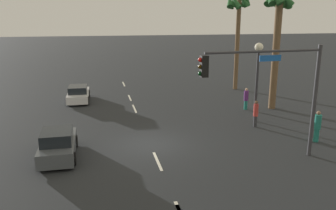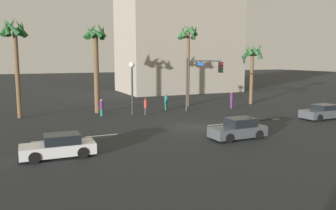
# 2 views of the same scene
# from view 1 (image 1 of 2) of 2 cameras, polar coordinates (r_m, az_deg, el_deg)

# --- Properties ---
(ground_plane) EXTENTS (220.00, 220.00, 0.00)m
(ground_plane) POSITION_cam_1_polar(r_m,az_deg,el_deg) (19.62, -2.95, -6.43)
(ground_plane) COLOR #232628
(lane_stripe_0) EXTENTS (2.54, 0.14, 0.01)m
(lane_stripe_0) POSITION_cam_1_polar(r_m,az_deg,el_deg) (36.90, -7.26, 3.42)
(lane_stripe_0) COLOR silver
(lane_stripe_0) RESTS_ON ground_plane
(lane_stripe_1) EXTENTS (2.24, 0.14, 0.01)m
(lane_stripe_1) POSITION_cam_1_polar(r_m,az_deg,el_deg) (30.63, -6.28, 1.18)
(lane_stripe_1) COLOR silver
(lane_stripe_1) RESTS_ON ground_plane
(lane_stripe_2) EXTENTS (2.44, 0.14, 0.01)m
(lane_stripe_2) POSITION_cam_1_polar(r_m,az_deg,el_deg) (27.03, -5.50, -0.60)
(lane_stripe_2) COLOR silver
(lane_stripe_2) RESTS_ON ground_plane
(lane_stripe_3) EXTENTS (2.30, 0.14, 0.01)m
(lane_stripe_3) POSITION_cam_1_polar(r_m,az_deg,el_deg) (17.43, -1.72, -9.17)
(lane_stripe_3) COLOR silver
(lane_stripe_3) RESTS_ON ground_plane
(car_0) EXTENTS (4.05, 1.83, 1.46)m
(car_0) POSITION_cam_1_polar(r_m,az_deg,el_deg) (18.54, -17.58, -6.20)
(car_0) COLOR #474C51
(car_0) RESTS_ON ground_plane
(car_1) EXTENTS (4.16, 1.84, 1.32)m
(car_1) POSITION_cam_1_polar(r_m,az_deg,el_deg) (30.14, -14.47, 1.76)
(car_1) COLOR silver
(car_1) RESTS_ON ground_plane
(traffic_signal) EXTENTS (0.67, 6.27, 5.65)m
(traffic_signal) POSITION_cam_1_polar(r_m,az_deg,el_deg) (17.19, 17.27, 3.54)
(traffic_signal) COLOR #38383D
(traffic_signal) RESTS_ON ground_plane
(streetlamp) EXTENTS (0.56, 0.56, 5.29)m
(streetlamp) POSITION_cam_1_polar(r_m,az_deg,el_deg) (23.71, 14.49, 6.20)
(streetlamp) COLOR #2D2D33
(streetlamp) RESTS_ON ground_plane
(pedestrian_0) EXTENTS (0.45, 0.45, 1.66)m
(pedestrian_0) POSITION_cam_1_polar(r_m,az_deg,el_deg) (27.15, 12.66, 1.07)
(pedestrian_0) COLOR #1E7266
(pedestrian_0) RESTS_ON ground_plane
(pedestrian_1) EXTENTS (0.38, 0.38, 1.74)m
(pedestrian_1) POSITION_cam_1_polar(r_m,az_deg,el_deg) (23.00, 14.17, -1.28)
(pedestrian_1) COLOR #333338
(pedestrian_1) RESTS_ON ground_plane
(pedestrian_2) EXTENTS (0.49, 0.49, 1.81)m
(pedestrian_2) POSITION_cam_1_polar(r_m,az_deg,el_deg) (21.42, 23.26, -3.14)
(pedestrian_2) COLOR #1E7266
(pedestrian_2) RESTS_ON ground_plane
(palm_tree_1) EXTENTS (2.61, 2.69, 9.55)m
(palm_tree_1) POSITION_cam_1_polar(r_m,az_deg,el_deg) (34.12, 11.47, 14.54)
(palm_tree_1) COLOR brown
(palm_tree_1) RESTS_ON ground_plane
(palm_tree_2) EXTENTS (2.33, 2.64, 9.30)m
(palm_tree_2) POSITION_cam_1_polar(r_m,az_deg,el_deg) (27.37, 17.60, 12.81)
(palm_tree_2) COLOR brown
(palm_tree_2) RESTS_ON ground_plane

